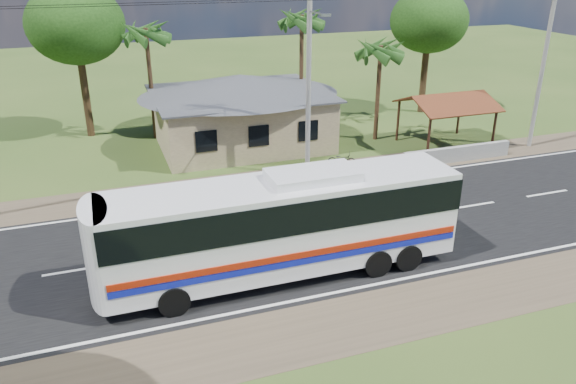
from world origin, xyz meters
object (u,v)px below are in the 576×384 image
coach_bus (284,219)px  person (421,165)px  waiting_shed (447,103)px  motorcycle (342,159)px

coach_bus → person: coach_bus is taller
person → coach_bus: bearing=11.0°
waiting_shed → motorcycle: (-7.69, -1.43, -2.31)m
waiting_shed → person: waiting_shed is taller
person → motorcycle: bearing=-66.2°
coach_bus → waiting_shed: bearing=38.1°
waiting_shed → person: (-4.41, -4.49, -1.97)m
coach_bus → motorcycle: 12.21m
waiting_shed → motorcycle: 8.15m
coach_bus → person: size_ratio=8.67×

